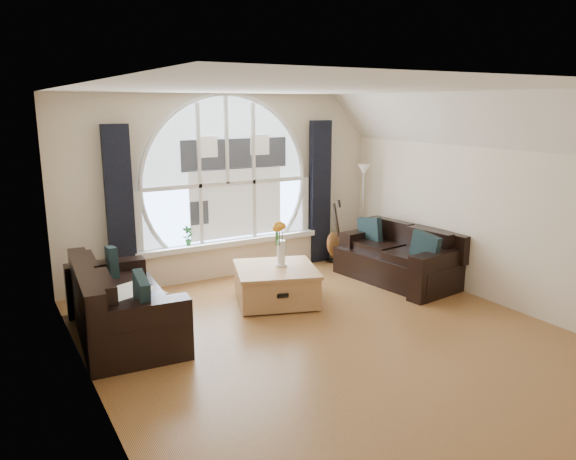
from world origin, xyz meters
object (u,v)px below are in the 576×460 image
Objects in this scene: floor_lamp at (362,214)px; guitar at (334,231)px; coffee_chest at (276,283)px; sofa_right at (398,255)px; potted_plant at (188,236)px; vase_flowers at (281,237)px; sofa_left at (123,302)px.

floor_lamp is 0.55m from guitar.
coffee_chest is 2.44m from floor_lamp.
potted_plant reaches higher than sofa_right.
vase_flowers is 2.41× the size of potted_plant.
coffee_chest is (2.01, 0.10, -0.15)m from sofa_left.
coffee_chest is 0.61m from vase_flowers.
vase_flowers is (0.10, 0.03, 0.60)m from coffee_chest.
potted_plant is (1.31, 1.46, 0.30)m from sofa_left.
sofa_right is 1.97m from coffee_chest.
floor_lamp is (4.17, 1.09, 0.40)m from sofa_left.
floor_lamp is 5.50× the size of potted_plant.
vase_flowers is at bearing -59.20° from potted_plant.
guitar is (-0.25, 1.26, 0.13)m from sofa_right.
potted_plant is (-0.70, 1.36, 0.44)m from coffee_chest.
sofa_right is 1.93m from vase_flowers.
vase_flowers is at bearing 33.82° from coffee_chest.
floor_lamp reaches higher than potted_plant.
guitar is at bearing 93.57° from sofa_right.
vase_flowers is at bearing 167.29° from sofa_right.
potted_plant is at bearing 172.54° from floor_lamp.
guitar reaches higher than sofa_right.
sofa_left is at bearing -165.38° from floor_lamp.
vase_flowers is 1.98m from guitar.
sofa_left is 1.06× the size of sofa_right.
vase_flowers is at bearing -155.10° from floor_lamp.
sofa_right is at bearing -100.33° from floor_lamp.
guitar is at bearing 163.14° from floor_lamp.
vase_flowers reaches higher than sofa_left.
sofa_left is at bearing 171.75° from sofa_right.
guitar is at bearing 34.28° from vase_flowers.
potted_plant is (-2.87, 0.38, -0.10)m from floor_lamp.
floor_lamp reaches higher than coffee_chest.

